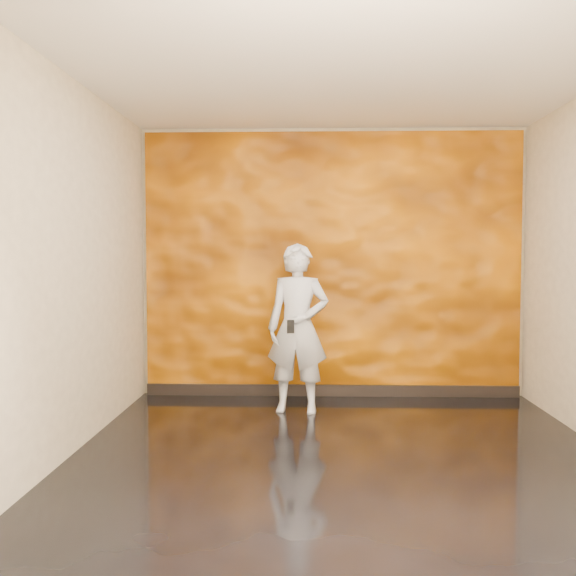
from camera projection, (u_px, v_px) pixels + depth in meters
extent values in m
cube|color=black|center=(341.00, 453.00, 4.81)|extent=(4.00, 4.00, 0.01)
cube|color=tan|center=(332.00, 263.00, 6.74)|extent=(4.00, 0.02, 2.80)
cube|color=tan|center=(365.00, 275.00, 2.74)|extent=(4.00, 0.02, 2.80)
cube|color=tan|center=(75.00, 266.00, 4.81)|extent=(0.02, 4.00, 2.80)
cube|color=white|center=(342.00, 74.00, 4.67)|extent=(4.00, 4.00, 0.01)
cube|color=orange|center=(332.00, 265.00, 6.70)|extent=(3.90, 0.06, 2.75)
cube|color=black|center=(332.00, 390.00, 6.73)|extent=(3.90, 0.04, 0.12)
imported|color=#A0A4B0|center=(298.00, 328.00, 6.03)|extent=(0.63, 0.45, 1.59)
cube|color=black|center=(291.00, 327.00, 5.80)|extent=(0.07, 0.03, 0.12)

